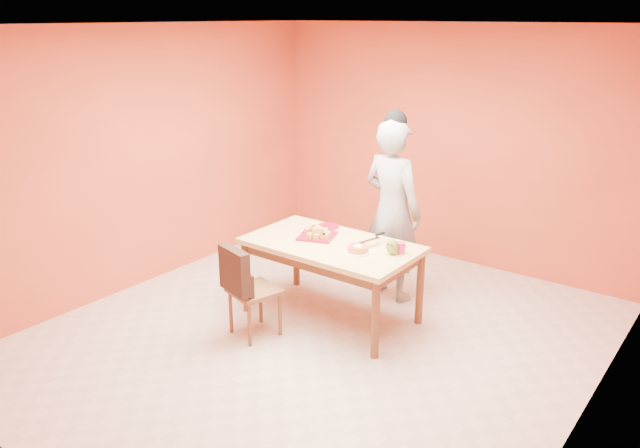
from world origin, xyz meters
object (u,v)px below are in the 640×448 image
Objects in this scene: red_dinner_plate at (328,226)px; sponge_cake at (358,249)px; checker_tin at (400,244)px; dining_table at (331,252)px; person at (392,211)px; egg_ornament at (392,247)px; dining_chair at (253,289)px; pastry_platter at (317,236)px; magenta_glass at (401,248)px.

red_dinner_plate is 1.15× the size of sponge_cake.
dining_table is at bearing -150.81° from checker_tin.
checker_tin is at bearing 58.35° from sponge_cake.
person is 9.59× the size of sponge_cake.
person is at bearing 99.23° from sponge_cake.
sponge_cake is 1.31× the size of egg_ornament.
dining_chair is at bearing 77.92° from person.
checker_tin is at bearing 18.75° from pastry_platter.
magenta_glass is at bearing 13.50° from dining_table.
dining_table is 4.89× the size of pastry_platter.
red_dinner_plate is (-0.29, 0.35, 0.10)m from dining_table.
magenta_glass is at bearing 135.50° from person.
pastry_platter is (-0.20, 0.05, 0.10)m from dining_table.
dining_chair is 8.50× the size of checker_tin.
dining_chair is 0.83m from pastry_platter.
checker_tin is (-0.05, 0.22, -0.06)m from egg_ornament.
pastry_platter is at bearing 165.58° from dining_table.
sponge_cake is (0.13, -0.81, -0.13)m from person.
magenta_glass is at bearing 55.60° from dining_chair.
dining_chair is 1.37m from magenta_glass.
person is (0.20, 0.76, 0.25)m from dining_table.
checker_tin is (0.90, 1.01, 0.32)m from dining_chair.
person is (0.55, 1.46, 0.47)m from dining_chair.
red_dinner_plate is at bearing 177.18° from checker_tin.
person is at bearing 134.64° from egg_ornament.
pastry_platter is 3.19× the size of checker_tin.
dining_chair is (-0.35, -0.70, -0.21)m from dining_table.
sponge_cake is at bearing 58.71° from dining_chair.
sponge_cake is at bearing -11.05° from pastry_platter.
red_dinner_plate is 0.84m from checker_tin.
dining_table is at bearing 171.06° from sponge_cake.
egg_ornament is 0.09m from magenta_glass.
egg_ornament reaches higher than checker_tin.
egg_ornament reaches higher than sponge_cake.
pastry_platter reaches higher than dining_table.
person is at bearing 128.15° from checker_tin.
dining_table is 0.36m from sponge_cake.
person is 0.59m from checker_tin.
dining_chair is 1.40m from checker_tin.
checker_tin is at bearing 136.69° from person.
checker_tin is at bearing -2.82° from red_dinner_plate.
person is 17.94× the size of checker_tin.
sponge_cake is at bearing -32.92° from red_dinner_plate.
magenta_glass is at bearing 6.95° from pastry_platter.
pastry_platter is at bearing -173.05° from magenta_glass.
dining_table is at bearing -50.28° from red_dinner_plate.
dining_chair is at bearing -126.72° from egg_ornament.
checker_tin is (0.84, -0.04, 0.01)m from red_dinner_plate.
magenta_glass is (0.94, -0.19, 0.04)m from red_dinner_plate.
checker_tin is (0.55, 0.31, 0.11)m from dining_table.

